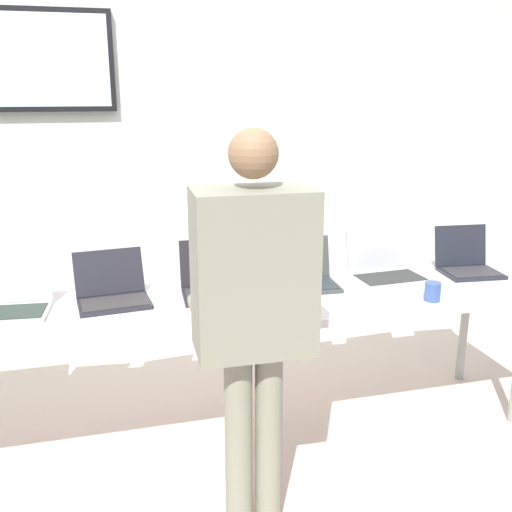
{
  "coord_description": "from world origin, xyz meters",
  "views": [
    {
      "loc": [
        -0.49,
        -2.61,
        1.74
      ],
      "look_at": [
        0.23,
        0.16,
        0.91
      ],
      "focal_mm": 41.01,
      "sensor_mm": 36.0,
      "label": 1
    }
  ],
  "objects_px": {
    "person": "(253,301)",
    "coffee_mug": "(433,292)",
    "laptop_station_1": "(112,291)",
    "laptop_station_5": "(467,262)",
    "workbench": "(218,310)",
    "laptop_station_4": "(384,267)",
    "laptop_station_2": "(215,282)",
    "laptop_station_3": "(301,275)",
    "laptop_station_0": "(10,300)"
  },
  "relations": [
    {
      "from": "laptop_station_0",
      "to": "laptop_station_4",
      "type": "distance_m",
      "value": 1.89
    },
    {
      "from": "laptop_station_1",
      "to": "laptop_station_3",
      "type": "bearing_deg",
      "value": 0.04
    },
    {
      "from": "laptop_station_0",
      "to": "laptop_station_1",
      "type": "height_order",
      "value": "laptop_station_0"
    },
    {
      "from": "workbench",
      "to": "laptop_station_3",
      "type": "xyz_separation_m",
      "value": [
        0.47,
        0.13,
        0.1
      ]
    },
    {
      "from": "laptop_station_1",
      "to": "laptop_station_4",
      "type": "xyz_separation_m",
      "value": [
        1.44,
        0.01,
        0.01
      ]
    },
    {
      "from": "person",
      "to": "laptop_station_5",
      "type": "bearing_deg",
      "value": 27.22
    },
    {
      "from": "coffee_mug",
      "to": "laptop_station_4",
      "type": "bearing_deg",
      "value": 99.13
    },
    {
      "from": "workbench",
      "to": "laptop_station_5",
      "type": "xyz_separation_m",
      "value": [
        1.44,
        0.11,
        0.1
      ]
    },
    {
      "from": "person",
      "to": "coffee_mug",
      "type": "height_order",
      "value": "person"
    },
    {
      "from": "laptop_station_2",
      "to": "coffee_mug",
      "type": "bearing_deg",
      "value": -20.27
    },
    {
      "from": "laptop_station_4",
      "to": "person",
      "type": "bearing_deg",
      "value": -140.85
    },
    {
      "from": "workbench",
      "to": "laptop_station_1",
      "type": "relative_size",
      "value": 9.22
    },
    {
      "from": "laptop_station_0",
      "to": "laptop_station_5",
      "type": "relative_size",
      "value": 1.14
    },
    {
      "from": "workbench",
      "to": "laptop_station_4",
      "type": "relative_size",
      "value": 8.69
    },
    {
      "from": "laptop_station_1",
      "to": "laptop_station_5",
      "type": "relative_size",
      "value": 1.09
    },
    {
      "from": "coffee_mug",
      "to": "laptop_station_5",
      "type": "bearing_deg",
      "value": 39.99
    },
    {
      "from": "laptop_station_3",
      "to": "coffee_mug",
      "type": "bearing_deg",
      "value": -34.75
    },
    {
      "from": "person",
      "to": "coffee_mug",
      "type": "bearing_deg",
      "value": 20.5
    },
    {
      "from": "laptop_station_4",
      "to": "laptop_station_5",
      "type": "bearing_deg",
      "value": -2.97
    },
    {
      "from": "workbench",
      "to": "laptop_station_4",
      "type": "height_order",
      "value": "laptop_station_4"
    },
    {
      "from": "laptop_station_5",
      "to": "laptop_station_1",
      "type": "bearing_deg",
      "value": 179.55
    },
    {
      "from": "laptop_station_2",
      "to": "laptop_station_4",
      "type": "relative_size",
      "value": 0.9
    },
    {
      "from": "person",
      "to": "workbench",
      "type": "bearing_deg",
      "value": 91.54
    },
    {
      "from": "laptop_station_1",
      "to": "laptop_station_2",
      "type": "relative_size",
      "value": 1.05
    },
    {
      "from": "workbench",
      "to": "laptop_station_2",
      "type": "bearing_deg",
      "value": 84.79
    },
    {
      "from": "workbench",
      "to": "person",
      "type": "relative_size",
      "value": 2.07
    },
    {
      "from": "laptop_station_3",
      "to": "laptop_station_0",
      "type": "bearing_deg",
      "value": -179.74
    },
    {
      "from": "workbench",
      "to": "coffee_mug",
      "type": "relative_size",
      "value": 36.35
    },
    {
      "from": "laptop_station_2",
      "to": "laptop_station_4",
      "type": "bearing_deg",
      "value": 1.09
    },
    {
      "from": "workbench",
      "to": "laptop_station_0",
      "type": "height_order",
      "value": "laptop_station_0"
    },
    {
      "from": "laptop_station_4",
      "to": "coffee_mug",
      "type": "height_order",
      "value": "laptop_station_4"
    },
    {
      "from": "laptop_station_0",
      "to": "person",
      "type": "relative_size",
      "value": 0.23
    },
    {
      "from": "laptop_station_1",
      "to": "laptop_station_3",
      "type": "distance_m",
      "value": 0.96
    },
    {
      "from": "laptop_station_3",
      "to": "laptop_station_2",
      "type": "bearing_deg",
      "value": -178.97
    },
    {
      "from": "laptop_station_2",
      "to": "laptop_station_5",
      "type": "relative_size",
      "value": 1.05
    },
    {
      "from": "person",
      "to": "coffee_mug",
      "type": "distance_m",
      "value": 1.07
    },
    {
      "from": "laptop_station_2",
      "to": "laptop_station_3",
      "type": "xyz_separation_m",
      "value": [
        0.45,
        0.01,
        -0.0
      ]
    },
    {
      "from": "laptop_station_1",
      "to": "laptop_station_5",
      "type": "bearing_deg",
      "value": -0.45
    },
    {
      "from": "laptop_station_1",
      "to": "laptop_station_5",
      "type": "height_order",
      "value": "laptop_station_5"
    },
    {
      "from": "laptop_station_1",
      "to": "person",
      "type": "relative_size",
      "value": 0.22
    },
    {
      "from": "laptop_station_4",
      "to": "person",
      "type": "xyz_separation_m",
      "value": [
        -0.93,
        -0.76,
        0.17
      ]
    },
    {
      "from": "workbench",
      "to": "laptop_station_2",
      "type": "relative_size",
      "value": 9.64
    },
    {
      "from": "laptop_station_0",
      "to": "laptop_station_3",
      "type": "xyz_separation_m",
      "value": [
        1.41,
        0.01,
        -0.0
      ]
    },
    {
      "from": "workbench",
      "to": "laptop_station_2",
      "type": "height_order",
      "value": "laptop_station_2"
    },
    {
      "from": "laptop_station_0",
      "to": "person",
      "type": "xyz_separation_m",
      "value": [
        0.96,
        -0.74,
        0.17
      ]
    },
    {
      "from": "workbench",
      "to": "laptop_station_1",
      "type": "bearing_deg",
      "value": 165.56
    },
    {
      "from": "laptop_station_2",
      "to": "laptop_station_4",
      "type": "distance_m",
      "value": 0.94
    },
    {
      "from": "laptop_station_1",
      "to": "laptop_station_4",
      "type": "relative_size",
      "value": 0.94
    },
    {
      "from": "laptop_station_0",
      "to": "laptop_station_2",
      "type": "distance_m",
      "value": 0.96
    },
    {
      "from": "laptop_station_2",
      "to": "laptop_station_5",
      "type": "bearing_deg",
      "value": -0.31
    }
  ]
}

